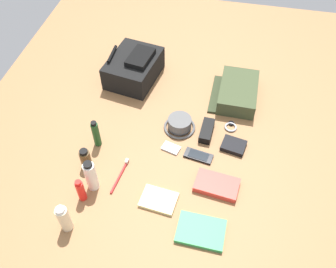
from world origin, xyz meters
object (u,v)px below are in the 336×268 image
(lotion_bottle, at_px, (64,218))
(notepad, at_px, (159,200))
(bucket_hat, at_px, (180,124))
(cell_phone, at_px, (198,156))
(shampoo_bottle, at_px, (96,134))
(travel_guidebook, at_px, (217,185))
(media_player, at_px, (171,148))
(toothbrush, at_px, (121,174))
(sunscreen_spray, at_px, (81,190))
(toiletry_pouch, at_px, (237,92))
(toothpaste_tube, at_px, (91,176))
(wallet, at_px, (234,146))
(cologne_bottle, at_px, (86,159))
(wristwatch, at_px, (231,127))
(backpack, at_px, (134,68))
(paperback_novel, at_px, (201,231))
(sunglasses_case, at_px, (207,131))

(lotion_bottle, bearing_deg, notepad, -60.28)
(bucket_hat, xyz_separation_m, cell_phone, (-0.16, -0.12, -0.02))
(shampoo_bottle, relative_size, notepad, 1.03)
(travel_guidebook, xyz_separation_m, media_player, (0.17, 0.24, -0.01))
(lotion_bottle, distance_m, toothbrush, 0.32)
(sunscreen_spray, distance_m, travel_guidebook, 0.58)
(lotion_bottle, bearing_deg, toiletry_pouch, -34.21)
(toothpaste_tube, xyz_separation_m, cell_phone, (0.25, -0.43, -0.08))
(lotion_bottle, distance_m, wallet, 0.83)
(bucket_hat, relative_size, cologne_bottle, 1.41)
(media_player, relative_size, wallet, 0.86)
(lotion_bottle, height_order, sunscreen_spray, lotion_bottle)
(cologne_bottle, bearing_deg, lotion_bottle, -175.09)
(lotion_bottle, relative_size, toothpaste_tube, 0.87)
(toothpaste_tube, height_order, notepad, toothpaste_tube)
(lotion_bottle, relative_size, wristwatch, 2.10)
(lotion_bottle, height_order, travel_guidebook, lotion_bottle)
(toiletry_pouch, height_order, cell_phone, toiletry_pouch)
(cell_phone, bearing_deg, backpack, 42.53)
(toiletry_pouch, bearing_deg, paperback_novel, 174.89)
(lotion_bottle, bearing_deg, wallet, -48.58)
(cologne_bottle, relative_size, media_player, 1.17)
(toiletry_pouch, relative_size, paperback_novel, 1.54)
(backpack, distance_m, lotion_bottle, 0.93)
(sunscreen_spray, bearing_deg, bucket_hat, -34.88)
(wristwatch, bearing_deg, bucket_hat, 102.57)
(lotion_bottle, xyz_separation_m, sunglasses_case, (0.61, -0.48, -0.05))
(toothpaste_tube, distance_m, travel_guidebook, 0.54)
(paperback_novel, distance_m, wristwatch, 0.59)
(toiletry_pouch, xyz_separation_m, wristwatch, (-0.22, 0.01, -0.04))
(lotion_bottle, height_order, toothbrush, lotion_bottle)
(toothbrush, xyz_separation_m, notepad, (-0.09, -0.20, 0.00))
(wallet, bearing_deg, travel_guidebook, 178.85)
(wristwatch, bearing_deg, cologne_bottle, 120.52)
(toothbrush, distance_m, sunglasses_case, 0.47)
(paperback_novel, bearing_deg, toothpaste_tube, 76.65)
(shampoo_bottle, height_order, travel_guidebook, shampoo_bottle)
(bucket_hat, bearing_deg, lotion_bottle, 150.61)
(bucket_hat, xyz_separation_m, toothbrush, (-0.33, 0.21, -0.02))
(bucket_hat, relative_size, toothbrush, 0.83)
(shampoo_bottle, bearing_deg, media_player, -83.23)
(backpack, height_order, notepad, backpack)
(bucket_hat, relative_size, notepad, 1.05)
(travel_guidebook, bearing_deg, cell_phone, 35.10)
(cologne_bottle, bearing_deg, media_player, -64.09)
(cell_phone, bearing_deg, media_player, 81.73)
(backpack, xyz_separation_m, toiletry_pouch, (-0.05, -0.57, -0.03))
(cologne_bottle, height_order, notepad, cologne_bottle)
(shampoo_bottle, xyz_separation_m, sunglasses_case, (0.17, -0.50, -0.05))
(toiletry_pouch, relative_size, wallet, 2.74)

